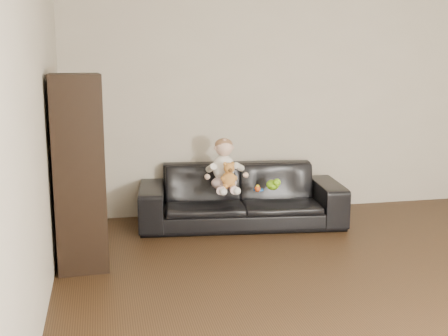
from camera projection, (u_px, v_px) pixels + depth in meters
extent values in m
plane|color=#362313|center=(427.00, 311.00, 3.78)|extent=(5.50, 5.50, 0.00)
plane|color=beige|center=(295.00, 93.00, 6.17)|extent=(5.00, 0.00, 5.00)
plane|color=beige|center=(24.00, 129.00, 3.01)|extent=(0.00, 5.50, 5.50)
imported|color=black|center=(241.00, 196.00, 5.73)|extent=(2.13, 1.04, 0.60)
cube|color=black|center=(79.00, 172.00, 4.50)|extent=(0.42, 0.56, 1.56)
cube|color=silver|center=(79.00, 128.00, 4.43)|extent=(0.19, 0.26, 0.28)
ellipsoid|color=#FBD4D7|center=(224.00, 183.00, 5.56)|extent=(0.30, 0.28, 0.14)
ellipsoid|color=white|center=(224.00, 168.00, 5.55)|extent=(0.26, 0.23, 0.27)
sphere|color=beige|center=(224.00, 147.00, 5.49)|extent=(0.21, 0.21, 0.17)
ellipsoid|color=#8C603F|center=(224.00, 145.00, 5.50)|extent=(0.21, 0.21, 0.12)
cylinder|color=#FBD4D7|center=(222.00, 189.00, 5.39)|extent=(0.13, 0.23, 0.08)
cylinder|color=#FBD4D7|center=(233.00, 188.00, 5.42)|extent=(0.13, 0.23, 0.08)
sphere|color=white|center=(224.00, 192.00, 5.28)|extent=(0.09, 0.09, 0.07)
sphere|color=white|center=(237.00, 191.00, 5.31)|extent=(0.09, 0.09, 0.07)
cylinder|color=white|center=(211.00, 168.00, 5.46)|extent=(0.11, 0.19, 0.12)
cylinder|color=white|center=(239.00, 167.00, 5.52)|extent=(0.11, 0.19, 0.12)
ellipsoid|color=#C37F37|center=(229.00, 179.00, 5.39)|extent=(0.17, 0.16, 0.15)
sphere|color=#C37F37|center=(229.00, 168.00, 5.35)|extent=(0.14, 0.14, 0.10)
sphere|color=#C37F37|center=(225.00, 164.00, 5.35)|extent=(0.05, 0.05, 0.04)
sphere|color=#C37F37|center=(233.00, 164.00, 5.36)|extent=(0.05, 0.05, 0.04)
sphere|color=#593819|center=(230.00, 170.00, 5.31)|extent=(0.05, 0.05, 0.04)
ellipsoid|color=#78C917|center=(273.00, 185.00, 5.55)|extent=(0.14, 0.16, 0.10)
sphere|color=#E14E1A|center=(258.00, 189.00, 5.48)|extent=(0.07, 0.07, 0.06)
cylinder|color=blue|center=(259.00, 190.00, 5.54)|extent=(0.13, 0.13, 0.01)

